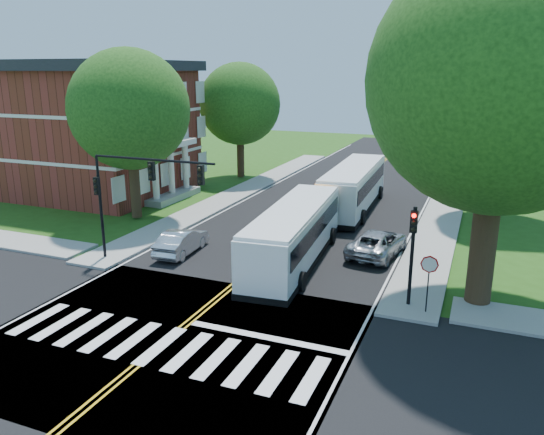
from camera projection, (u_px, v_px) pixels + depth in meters
The scene contains 24 objects.
ground at pixel (168, 340), 20.49m from camera, with size 140.00×140.00×0.00m, color #234C13.
road at pixel (311, 221), 36.56m from camera, with size 14.00×96.00×0.01m, color black.
cross_road at pixel (168, 340), 20.49m from camera, with size 60.00×12.00×0.01m, color black.
center_line at pixel (327, 207), 40.13m from camera, with size 0.36×70.00×0.01m, color gold.
edge_line_w at pixel (246, 200), 42.59m from camera, with size 0.12×70.00×0.01m, color silver.
edge_line_e at pixel (419, 216), 37.68m from camera, with size 0.12×70.00×0.01m, color silver.
crosswalk at pixel (160, 346), 20.04m from camera, with size 12.60×3.00×0.01m, color silver.
stop_bar at pixel (267, 337), 20.65m from camera, with size 6.60×0.40×0.01m, color silver.
sidewalk_nw at pixel (245, 190), 45.79m from camera, with size 2.60×40.00×0.15m, color gray.
sidewalk_ne at pixel (445, 208), 39.80m from camera, with size 2.60×40.00×0.15m, color gray.
tree_ne_big at pixel (502, 82), 21.08m from camera, with size 10.80×10.80×14.91m.
tree_west_near at pixel (130, 110), 35.12m from camera, with size 8.00×8.00×11.40m.
tree_west_far at pixel (240, 104), 49.37m from camera, with size 7.60×7.60×10.67m.
tree_east_mid at pixel (504, 104), 35.66m from camera, with size 8.40×8.40×11.93m.
tree_east_far at pixel (511, 105), 49.86m from camera, with size 7.20×7.20×10.34m.
brick_building at pixel (72, 127), 44.81m from camera, with size 20.00×13.00×10.80m.
signal_nw at pixel (135, 185), 27.16m from camera, with size 7.15×0.46×5.66m.
signal_ne at pixel (413, 244), 22.49m from camera, with size 0.30×0.46×4.40m.
stop_sign at pixel (429, 270), 22.04m from camera, with size 0.76×0.08×2.53m.
bus_lead at pixel (294, 234), 28.27m from camera, with size 3.61×12.11×3.09m.
bus_follow at pixel (354, 187), 39.28m from camera, with size 3.45×12.66×3.25m.
hatchback at pixel (182, 241), 29.96m from camera, with size 1.49×4.26×1.40m, color silver.
suv at pixel (378, 243), 29.71m from camera, with size 2.33×5.06×1.41m, color #A3A6AA.
dark_sedan at pixel (386, 241), 30.43m from camera, with size 1.60×3.94×1.14m, color black.
Camera 1 is at (10.66, -15.60, 10.08)m, focal length 35.00 mm.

